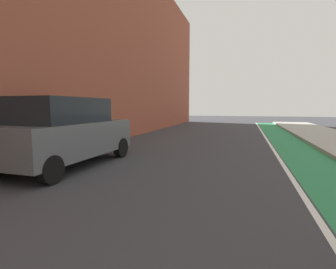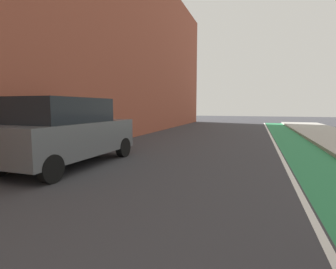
{
  "view_description": "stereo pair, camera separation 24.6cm",
  "coord_description": "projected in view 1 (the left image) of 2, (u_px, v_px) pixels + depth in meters",
  "views": [
    {
      "loc": [
        1.58,
        5.59,
        1.73
      ],
      "look_at": [
        -0.38,
        12.16,
        0.99
      ],
      "focal_mm": 27.73,
      "sensor_mm": 36.0,
      "label": 1
    },
    {
      "loc": [
        1.81,
        5.67,
        1.73
      ],
      "look_at": [
        -0.38,
        12.16,
        0.99
      ],
      "focal_mm": 27.73,
      "sensor_mm": 36.0,
      "label": 2
    }
  ],
  "objects": [
    {
      "name": "parked_suv_gray",
      "position": [
        66.0,
        132.0,
        7.46
      ],
      "size": [
        1.98,
        4.43,
        1.98
      ],
      "color": "#595B60",
      "rests_on": "ground"
    },
    {
      "name": "ground_plane",
      "position": [
        198.0,
        155.0,
        9.23
      ],
      "size": [
        81.92,
        81.92,
        0.0
      ],
      "primitive_type": "plane",
      "color": "#38383D"
    },
    {
      "name": "bike_lane_paint",
      "position": [
        298.0,
        151.0,
        10.11
      ],
      "size": [
        1.6,
        37.24,
        0.0
      ],
      "primitive_type": "cube",
      "color": "#2D8451",
      "rests_on": "ground"
    },
    {
      "name": "building_facade_left",
      "position": [
        77.0,
        27.0,
        12.29
      ],
      "size": [
        4.15,
        37.24,
        11.01
      ],
      "color": "#9E4C38",
      "rests_on": "ground"
    },
    {
      "name": "lane_divider_stripe",
      "position": [
        274.0,
        150.0,
        10.37
      ],
      "size": [
        0.12,
        37.24,
        0.0
      ],
      "primitive_type": "cube",
      "color": "white",
      "rests_on": "ground"
    }
  ]
}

